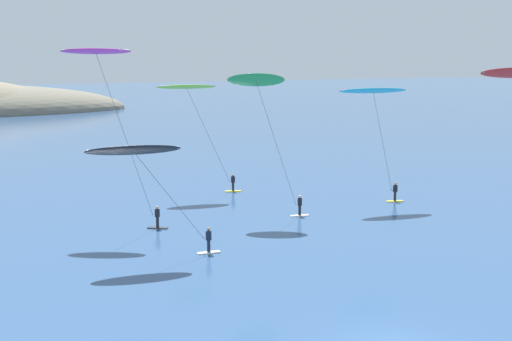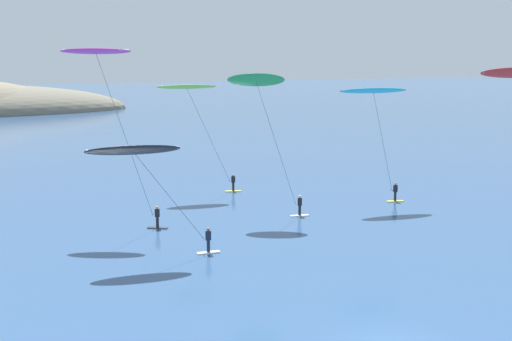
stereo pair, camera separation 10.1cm
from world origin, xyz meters
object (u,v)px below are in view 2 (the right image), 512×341
at_px(kitesurfer_black, 139,157).
at_px(kitesurfer_green, 260,91).
at_px(kitesurfer_lime, 191,95).
at_px(kitesurfer_magenta, 102,68).
at_px(kitesurfer_cyan, 375,99).

xyz_separation_m(kitesurfer_black, kitesurfer_green, (11.57, 6.67, 3.50)).
height_order(kitesurfer_lime, kitesurfer_black, kitesurfer_lime).
relative_size(kitesurfer_lime, kitesurfer_magenta, 0.77).
relative_size(kitesurfer_lime, kitesurfer_black, 1.23).
distance_m(kitesurfer_magenta, kitesurfer_black, 9.89).
bearing_deg(kitesurfer_black, kitesurfer_magenta, 90.99).
bearing_deg(kitesurfer_magenta, kitesurfer_lime, 40.98).
height_order(kitesurfer_black, kitesurfer_green, kitesurfer_green).
bearing_deg(kitesurfer_cyan, kitesurfer_magenta, 175.12).
bearing_deg(kitesurfer_cyan, kitesurfer_lime, 140.26).
distance_m(kitesurfer_cyan, kitesurfer_magenta, 22.75).
height_order(kitesurfer_cyan, kitesurfer_black, kitesurfer_cyan).
distance_m(kitesurfer_cyan, kitesurfer_lime, 16.43).
distance_m(kitesurfer_cyan, kitesurfer_green, 10.83).
bearing_deg(kitesurfer_black, kitesurfer_cyan, 16.04).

